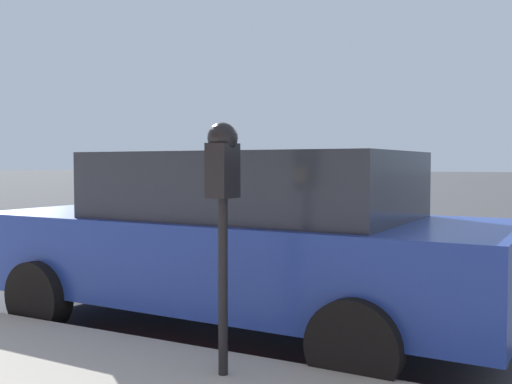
# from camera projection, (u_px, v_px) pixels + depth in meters

# --- Properties ---
(ground_plane) EXTENTS (220.00, 220.00, 0.00)m
(ground_plane) POSITION_uv_depth(u_px,v_px,m) (310.00, 306.00, 6.32)
(ground_plane) COLOR #424244
(parking_meter) EXTENTS (0.21, 0.19, 1.58)m
(parking_meter) POSITION_uv_depth(u_px,v_px,m) (223.00, 183.00, 3.71)
(parking_meter) COLOR black
(parking_meter) RESTS_ON sidewalk
(car_blue) EXTENTS (2.23, 4.83, 1.60)m
(car_blue) POSITION_uv_depth(u_px,v_px,m) (241.00, 238.00, 5.37)
(car_blue) COLOR navy
(car_blue) RESTS_ON ground_plane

